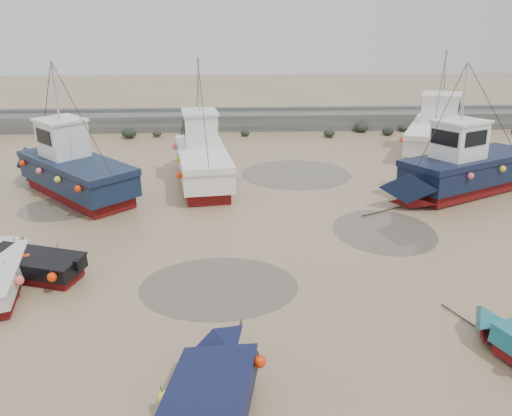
% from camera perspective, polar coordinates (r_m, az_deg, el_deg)
% --- Properties ---
extents(ground, '(120.00, 120.00, 0.00)m').
position_cam_1_polar(ground, '(17.99, 3.47, -5.88)').
color(ground, '#A2875D').
rests_on(ground, ground).
extents(seawall, '(60.00, 4.92, 1.50)m').
position_cam_1_polar(seawall, '(38.70, 0.10, 9.93)').
color(seawall, '#62635E').
rests_on(seawall, ground).
extents(puddle_a, '(5.14, 5.14, 0.01)m').
position_cam_1_polar(puddle_a, '(16.33, -4.26, -8.90)').
color(puddle_a, '#595045').
rests_on(puddle_a, ground).
extents(puddle_b, '(4.13, 4.13, 0.01)m').
position_cam_1_polar(puddle_b, '(20.90, 14.44, -2.54)').
color(puddle_b, '#595045').
rests_on(puddle_b, ground).
extents(puddle_c, '(3.58, 3.58, 0.01)m').
position_cam_1_polar(puddle_c, '(24.21, -21.57, -0.09)').
color(puddle_c, '#595045').
rests_on(puddle_c, ground).
extents(puddle_d, '(6.07, 6.07, 0.01)m').
position_cam_1_polar(puddle_d, '(27.63, 4.62, 3.91)').
color(puddle_d, '#595045').
rests_on(puddle_d, ground).
extents(dinghy_0, '(2.41, 6.19, 1.43)m').
position_cam_1_polar(dinghy_0, '(17.97, -27.19, -6.47)').
color(dinghy_0, maroon).
rests_on(dinghy_0, ground).
extents(dinghy_1, '(2.83, 6.35, 1.43)m').
position_cam_1_polar(dinghy_1, '(11.27, -5.15, -21.52)').
color(dinghy_1, maroon).
rests_on(dinghy_1, ground).
extents(dinghy_4, '(5.43, 2.60, 1.43)m').
position_cam_1_polar(dinghy_4, '(18.31, -24.97, -5.53)').
color(dinghy_4, maroon).
rests_on(dinghy_4, ground).
extents(cabin_boat_0, '(7.98, 8.35, 6.22)m').
position_cam_1_polar(cabin_boat_0, '(25.65, -20.47, 4.36)').
color(cabin_boat_0, maroon).
rests_on(cabin_boat_0, ground).
extents(cabin_boat_1, '(3.49, 10.10, 6.22)m').
position_cam_1_polar(cabin_boat_1, '(26.08, -6.26, 5.87)').
color(cabin_boat_1, maroon).
rests_on(cabin_boat_1, ground).
extents(cabin_boat_2, '(9.77, 6.05, 6.22)m').
position_cam_1_polar(cabin_boat_2, '(25.91, 22.44, 4.25)').
color(cabin_boat_2, maroon).
rests_on(cabin_boat_2, ground).
extents(cabin_boat_3, '(6.57, 10.12, 6.22)m').
position_cam_1_polar(cabin_boat_3, '(33.85, 20.09, 8.23)').
color(cabin_boat_3, maroon).
rests_on(cabin_boat_3, ground).
extents(person, '(0.63, 0.42, 1.72)m').
position_cam_1_polar(person, '(23.40, -14.42, 0.04)').
color(person, '#1E253E').
rests_on(person, ground).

